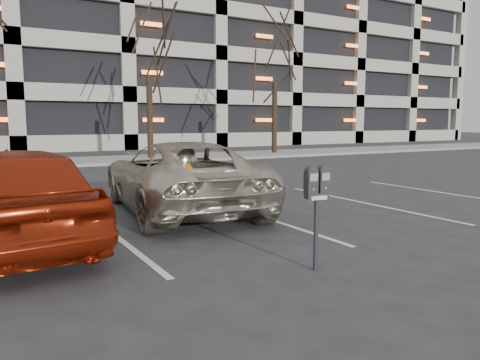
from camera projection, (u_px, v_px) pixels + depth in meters
ground at (260, 256)px, 6.29m from camera, size 140.00×140.00×0.00m
sidewalk at (61, 162)px, 20.06m from camera, size 80.00×4.00×0.12m
stall_lines at (112, 233)px, 7.58m from camera, size 16.90×5.20×0.00m
parking_garage at (169, 34)px, 40.19m from camera, size 52.00×20.00×19.00m
tree_c at (148, 23)px, 21.26m from camera, size 3.82×3.82×8.67m
tree_d at (275, 38)px, 24.72m from camera, size 3.76×3.76×8.55m
parking_meter at (317, 192)px, 5.57m from camera, size 0.33×0.15×1.25m
suv_silver at (180, 176)px, 9.39m from camera, size 2.86×5.29×1.41m
car_red at (12, 195)px, 6.69m from camera, size 2.21×4.58×1.51m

